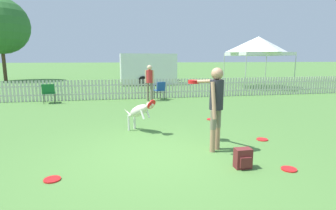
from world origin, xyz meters
name	(u,v)px	position (x,y,z in m)	size (l,w,h in m)	color
ground_plane	(157,156)	(0.00, 0.00, 0.00)	(240.00, 240.00, 0.00)	#4C7A38
handler_person	(214,99)	(1.21, 0.14, 1.09)	(0.60, 1.13, 1.72)	tan
leaping_dog	(140,111)	(-0.19, 1.82, 0.56)	(0.84, 0.97, 0.90)	beige
frisbee_near_handler	(289,169)	(2.15, -1.07, 0.01)	(0.26, 0.26, 0.02)	red
frisbee_near_dog	(211,119)	(2.13, 2.77, 0.01)	(0.26, 0.26, 0.02)	red
frisbee_midfield	(52,179)	(-1.80, -0.72, 0.01)	(0.26, 0.26, 0.02)	red
frisbee_far_scatter	(262,139)	(2.60, 0.56, 0.01)	(0.26, 0.26, 0.02)	red
backpack_on_grass	(243,159)	(1.39, -0.85, 0.17)	(0.29, 0.22, 0.36)	maroon
picket_fence	(134,89)	(0.00, 7.57, 0.47)	(27.73, 0.04, 0.94)	beige
folding_chair_blue_left	(160,89)	(1.21, 7.14, 0.50)	(0.54, 0.55, 0.83)	#333338
folding_chair_center	(49,92)	(-3.64, 6.96, 0.50)	(0.56, 0.57, 0.84)	#333338
canopy_tent_main	(258,46)	(8.18, 10.88, 2.68)	(3.24, 3.24, 3.28)	#B2B2B2
spectator_standing	(150,79)	(0.68, 6.81, 0.98)	(0.39, 0.27, 1.61)	#7A705B
equipment_trailer	(147,68)	(1.46, 14.57, 1.18)	(4.77, 2.57, 2.23)	white
tree_left_grove	(0,26)	(-10.07, 19.57, 4.53)	(4.57, 4.57, 6.83)	#4C3823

